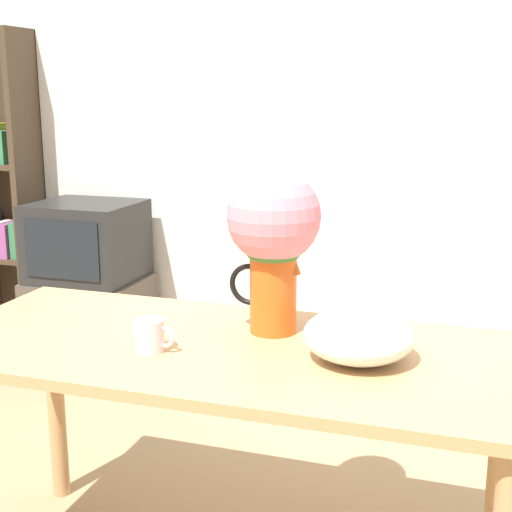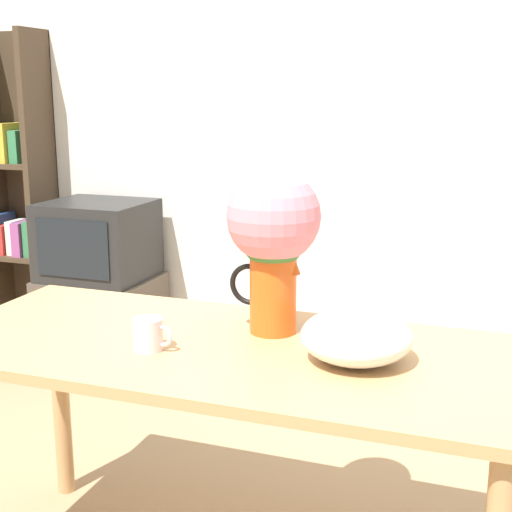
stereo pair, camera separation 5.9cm
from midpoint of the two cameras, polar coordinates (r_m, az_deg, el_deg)
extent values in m
cube|color=silver|center=(3.55, 7.36, 11.10)|extent=(8.00, 0.05, 2.60)
cube|color=tan|center=(1.93, -3.65, -7.47)|extent=(1.59, 0.71, 0.03)
cylinder|color=tan|center=(2.64, -16.35, -11.01)|extent=(0.06, 0.06, 0.72)
cylinder|color=tan|center=(2.23, 18.08, -15.72)|extent=(0.06, 0.06, 0.72)
cylinder|color=#E05619|center=(1.98, 0.54, -2.79)|extent=(0.13, 0.13, 0.24)
cone|color=#E05619|center=(1.95, 2.11, -0.56)|extent=(0.05, 0.05, 0.06)
torus|color=black|center=(2.00, -1.33, -2.30)|extent=(0.12, 0.02, 0.12)
sphere|color=#3D7033|center=(1.94, 0.55, 1.88)|extent=(0.19, 0.19, 0.19)
sphere|color=pink|center=(1.94, 0.56, 3.20)|extent=(0.26, 0.26, 0.26)
cylinder|color=silver|center=(1.88, -9.40, -6.29)|extent=(0.08, 0.08, 0.09)
torus|color=silver|center=(1.86, -8.27, -6.44)|extent=(0.06, 0.01, 0.06)
ellipsoid|color=white|center=(1.80, 7.28, -6.34)|extent=(0.28, 0.28, 0.13)
cube|color=#4C4238|center=(3.92, -13.46, -4.97)|extent=(0.57, 0.48, 0.45)
cube|color=black|center=(3.81, -13.79, 1.17)|extent=(0.52, 0.46, 0.40)
cube|color=black|center=(3.62, -15.74, 0.44)|extent=(0.41, 0.01, 0.29)
cube|color=#423323|center=(4.17, -18.09, 4.91)|extent=(0.04, 0.27, 1.74)
cube|color=#423323|center=(4.37, -18.98, 5.20)|extent=(0.39, 0.01, 1.74)
cube|color=#423323|center=(4.34, -19.62, -0.07)|extent=(0.32, 0.25, 0.03)
cube|color=silver|center=(4.31, -19.84, 1.36)|extent=(0.05, 0.16, 0.19)
cube|color=#934784|center=(4.28, -19.20, 1.30)|extent=(0.06, 0.22, 0.19)
cube|color=#337A4C|center=(4.24, -18.50, 1.31)|extent=(0.06, 0.18, 0.20)
cube|color=#423323|center=(4.26, -20.15, 6.81)|extent=(0.32, 0.25, 0.03)
cube|color=#337A4C|center=(4.21, -19.68, 8.21)|extent=(0.06, 0.15, 0.18)
camera|label=1|loc=(0.03, -90.85, -0.19)|focal=50.00mm
camera|label=2|loc=(0.03, 89.15, 0.19)|focal=50.00mm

